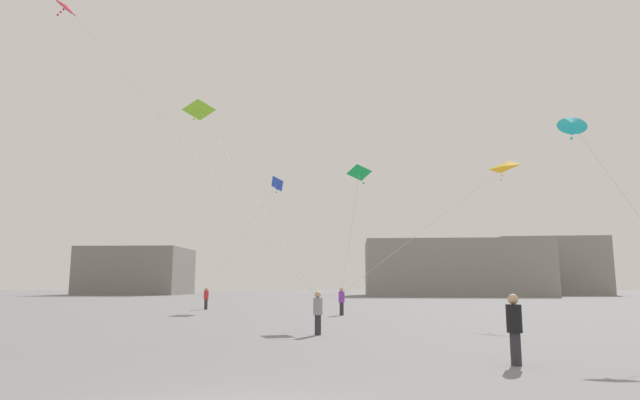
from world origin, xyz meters
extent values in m
cylinder|color=#2D2D33|center=(-9.34, 31.65, 0.37)|extent=(0.24, 0.24, 0.74)
cylinder|color=red|center=(-9.34, 31.65, 1.06)|extent=(0.35, 0.35, 0.64)
sphere|color=tan|center=(-9.34, 31.65, 1.50)|extent=(0.24, 0.24, 0.24)
cylinder|color=#2D2D33|center=(5.50, 5.51, 0.37)|extent=(0.24, 0.24, 0.75)
cylinder|color=black|center=(5.50, 5.51, 1.07)|extent=(0.36, 0.36, 0.65)
sphere|color=tan|center=(5.50, 5.51, 1.52)|extent=(0.24, 0.24, 0.24)
cylinder|color=#2D2D33|center=(0.84, 25.09, 0.38)|extent=(0.25, 0.25, 0.75)
cylinder|color=purple|center=(0.84, 25.09, 1.08)|extent=(0.36, 0.36, 0.66)
sphere|color=tan|center=(0.84, 25.09, 1.53)|extent=(0.25, 0.25, 0.25)
cylinder|color=#2D2D33|center=(0.34, 12.61, 0.36)|extent=(0.24, 0.24, 0.73)
cylinder|color=gray|center=(0.34, 12.61, 1.04)|extent=(0.35, 0.35, 0.63)
sphere|color=tan|center=(0.34, 12.61, 1.48)|extent=(0.24, 0.24, 0.24)
pyramid|color=green|center=(1.98, 20.51, 7.76)|extent=(1.17, 0.84, 0.61)
sphere|color=green|center=(2.04, 20.36, 7.53)|extent=(0.10, 0.10, 0.10)
sphere|color=green|center=(2.12, 20.24, 7.32)|extent=(0.10, 0.10, 0.10)
sphere|color=green|center=(2.19, 20.12, 7.11)|extent=(0.10, 0.10, 0.10)
cylinder|color=silver|center=(1.40, 22.79, 4.52)|extent=(1.15, 4.62, 6.45)
pyramid|color=#8CD12D|center=(-6.46, 19.06, 10.97)|extent=(1.33, 0.65, 0.72)
sphere|color=#8CD12D|center=(-6.50, 18.91, 10.74)|extent=(0.10, 0.10, 0.10)
sphere|color=#8CD12D|center=(-6.55, 18.77, 10.53)|extent=(0.10, 0.10, 0.10)
sphere|color=#8CD12D|center=(-6.59, 18.64, 10.32)|extent=(0.10, 0.10, 0.10)
cylinder|color=silver|center=(-3.06, 15.82, 6.13)|extent=(6.82, 6.45, 9.66)
cone|color=red|center=(-12.49, 16.18, 15.50)|extent=(1.07, 1.20, 0.82)
sphere|color=red|center=(-12.55, 16.06, 15.29)|extent=(0.10, 0.10, 0.10)
sphere|color=red|center=(-12.61, 15.93, 15.08)|extent=(0.10, 0.10, 0.10)
sphere|color=red|center=(-12.67, 15.80, 14.87)|extent=(0.10, 0.10, 0.10)
cylinder|color=silver|center=(-6.07, 14.39, 8.40)|extent=(12.84, 3.60, 14.21)
pyramid|color=blue|center=(-4.61, 34.87, 9.94)|extent=(1.43, 1.71, 0.92)
sphere|color=blue|center=(-4.68, 34.98, 9.71)|extent=(0.10, 0.10, 0.10)
sphere|color=blue|center=(-4.73, 35.11, 9.50)|extent=(0.10, 0.10, 0.10)
sphere|color=blue|center=(-4.78, 35.24, 9.29)|extent=(0.10, 0.10, 0.10)
cylinder|color=silver|center=(-6.99, 33.25, 5.61)|extent=(4.73, 3.22, 8.63)
pyramid|color=yellow|center=(10.02, 22.11, 8.32)|extent=(1.54, 1.50, 0.64)
sphere|color=yellow|center=(10.00, 22.26, 8.09)|extent=(0.10, 0.10, 0.10)
sphere|color=yellow|center=(9.96, 22.40, 7.88)|extent=(0.10, 0.10, 0.10)
sphere|color=yellow|center=(9.92, 22.53, 7.67)|extent=(0.10, 0.10, 0.10)
cylinder|color=silver|center=(5.44, 23.61, 4.80)|extent=(9.22, 2.98, 7.01)
cone|color=#1EB2C6|center=(9.80, 12.04, 7.69)|extent=(1.15, 0.89, 0.91)
sphere|color=#1EB2C6|center=(9.72, 11.92, 7.48)|extent=(0.10, 0.10, 0.10)
sphere|color=#1EB2C6|center=(9.65, 11.80, 7.27)|extent=(0.10, 0.10, 0.10)
sphere|color=#1EB2C6|center=(9.58, 11.68, 7.06)|extent=(0.10, 0.10, 0.10)
cylinder|color=silver|center=(10.75, 10.37, 4.50)|extent=(1.93, 3.37, 6.40)
cube|color=gray|center=(-37.00, 84.67, 4.03)|extent=(17.39, 14.49, 8.05)
cube|color=gray|center=(17.00, 79.47, 4.29)|extent=(27.83, 14.62, 8.58)
cube|color=gray|center=(35.00, 92.08, 4.88)|extent=(18.33, 17.76, 9.77)
camera|label=1|loc=(1.85, -7.61, 1.88)|focal=30.02mm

